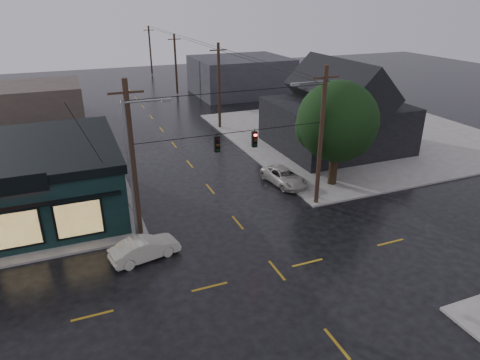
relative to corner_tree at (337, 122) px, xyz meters
name	(u,v)px	position (x,y,z in m)	size (l,w,h in m)	color
ground_plane	(277,270)	(-9.56, -9.05, -5.34)	(160.00, 160.00, 0.00)	black
sidewalk_ne	(357,133)	(10.44, 10.95, -5.27)	(28.00, 28.00, 0.15)	slate
ne_building	(338,105)	(5.44, 7.95, -0.87)	(12.60, 11.60, 8.75)	black
corner_tree	(337,122)	(0.00, 0.00, 0.00)	(6.36, 6.36, 8.40)	black
utility_pole_nw	(141,237)	(-16.06, -2.55, -5.34)	(2.00, 0.32, 10.15)	black
utility_pole_ne	(316,204)	(-3.06, -2.55, -5.34)	(2.00, 0.32, 10.15)	black
utility_pole_far_a	(220,128)	(-3.06, 18.95, -5.34)	(2.00, 0.32, 9.65)	black
utility_pole_far_b	(178,95)	(-3.06, 38.95, -5.34)	(2.00, 0.32, 9.15)	black
utility_pole_far_c	(152,75)	(-3.06, 58.95, -5.34)	(2.00, 0.32, 9.15)	black
span_signal_assembly	(236,141)	(-9.46, -2.55, 0.36)	(13.00, 0.48, 1.23)	black
streetlight_nw	(138,244)	(-16.36, -3.25, -5.34)	(5.40, 0.30, 9.15)	slate
streetlight_ne	(317,199)	(-2.56, -1.85, -5.34)	(5.40, 0.30, 9.15)	slate
bg_building_west	(30,103)	(-23.56, 30.95, -3.14)	(12.00, 10.00, 4.40)	#3B2E2B
bg_building_east	(240,76)	(6.44, 35.95, -2.54)	(14.00, 12.00, 5.60)	#2D2C32
sedan_cream	(145,248)	(-16.22, -5.03, -4.67)	(1.42, 4.07, 1.34)	beige
suv_silver	(284,177)	(-3.56, 1.63, -4.70)	(2.14, 4.63, 1.29)	#BAB7AC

